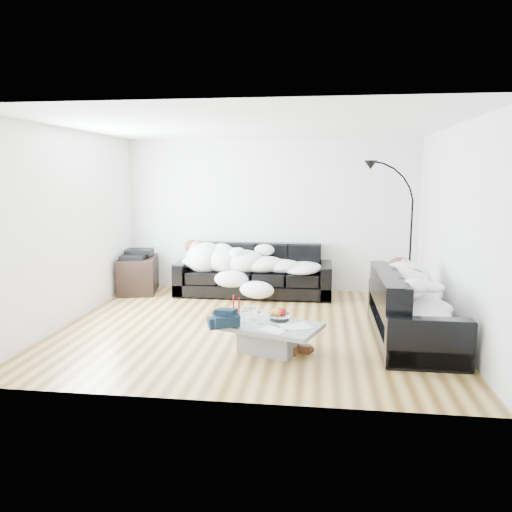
# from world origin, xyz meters

# --- Properties ---
(ground) EXTENTS (5.00, 5.00, 0.00)m
(ground) POSITION_xyz_m (0.00, 0.00, 0.00)
(ground) COLOR brown
(ground) RESTS_ON ground
(wall_back) EXTENTS (5.00, 0.02, 2.60)m
(wall_back) POSITION_xyz_m (0.00, 2.25, 1.30)
(wall_back) COLOR silver
(wall_back) RESTS_ON ground
(wall_left) EXTENTS (0.02, 4.50, 2.60)m
(wall_left) POSITION_xyz_m (-2.50, 0.00, 1.30)
(wall_left) COLOR silver
(wall_left) RESTS_ON ground
(wall_right) EXTENTS (0.02, 4.50, 2.60)m
(wall_right) POSITION_xyz_m (2.50, 0.00, 1.30)
(wall_right) COLOR silver
(wall_right) RESTS_ON ground
(ceiling) EXTENTS (5.00, 5.00, 0.00)m
(ceiling) POSITION_xyz_m (0.00, 0.00, 2.60)
(ceiling) COLOR white
(ceiling) RESTS_ON ground
(sofa_back) EXTENTS (2.57, 0.89, 0.84)m
(sofa_back) POSITION_xyz_m (-0.23, 1.76, 0.42)
(sofa_back) COLOR black
(sofa_back) RESTS_ON ground
(sofa_right) EXTENTS (0.88, 2.05, 0.83)m
(sofa_right) POSITION_xyz_m (2.00, -0.31, 0.41)
(sofa_right) COLOR black
(sofa_right) RESTS_ON ground
(sleeper_back) EXTENTS (2.18, 0.75, 0.44)m
(sleeper_back) POSITION_xyz_m (-0.23, 1.71, 0.64)
(sleeper_back) COLOR white
(sleeper_back) RESTS_ON sofa_back
(sleeper_right) EXTENTS (0.74, 1.76, 0.43)m
(sleeper_right) POSITION_xyz_m (2.00, -0.31, 0.63)
(sleeper_right) COLOR white
(sleeper_right) RESTS_ON sofa_right
(teal_cushion) EXTENTS (0.42, 0.38, 0.20)m
(teal_cushion) POSITION_xyz_m (1.94, 0.32, 0.72)
(teal_cushion) COLOR #0E5965
(teal_cushion) RESTS_ON sofa_right
(coffee_table) EXTENTS (1.29, 1.00, 0.33)m
(coffee_table) POSITION_xyz_m (0.30, -0.94, 0.17)
(coffee_table) COLOR #939699
(coffee_table) RESTS_ON ground
(fruit_bowl) EXTENTS (0.24, 0.24, 0.14)m
(fruit_bowl) POSITION_xyz_m (0.41, -0.78, 0.40)
(fruit_bowl) COLOR white
(fruit_bowl) RESTS_ON coffee_table
(wine_glass_a) EXTENTS (0.08, 0.08, 0.19)m
(wine_glass_a) POSITION_xyz_m (0.11, -0.82, 0.42)
(wine_glass_a) COLOR white
(wine_glass_a) RESTS_ON coffee_table
(wine_glass_b) EXTENTS (0.08, 0.08, 0.17)m
(wine_glass_b) POSITION_xyz_m (0.03, -0.90, 0.42)
(wine_glass_b) COLOR white
(wine_glass_b) RESTS_ON coffee_table
(wine_glass_c) EXTENTS (0.08, 0.08, 0.19)m
(wine_glass_c) POSITION_xyz_m (0.21, -0.94, 0.43)
(wine_glass_c) COLOR white
(wine_glass_c) RESTS_ON coffee_table
(candle_left) EXTENTS (0.06, 0.06, 0.27)m
(candle_left) POSITION_xyz_m (-0.13, -0.73, 0.46)
(candle_left) COLOR maroon
(candle_left) RESTS_ON coffee_table
(candle_right) EXTENTS (0.05, 0.05, 0.23)m
(candle_right) POSITION_xyz_m (-0.07, -0.73, 0.45)
(candle_right) COLOR maroon
(candle_right) RESTS_ON coffee_table
(newspaper_a) EXTENTS (0.40, 0.36, 0.01)m
(newspaper_a) POSITION_xyz_m (0.61, -1.01, 0.34)
(newspaper_a) COLOR silver
(newspaper_a) RESTS_ON coffee_table
(newspaper_b) EXTENTS (0.34, 0.31, 0.01)m
(newspaper_b) POSITION_xyz_m (0.38, -1.18, 0.34)
(newspaper_b) COLOR silver
(newspaper_b) RESTS_ON coffee_table
(navy_jacket) EXTENTS (0.37, 0.31, 0.18)m
(navy_jacket) POSITION_xyz_m (-0.14, -1.16, 0.50)
(navy_jacket) COLOR black
(navy_jacket) RESTS_ON coffee_table
(shoes) EXTENTS (0.52, 0.43, 0.10)m
(shoes) POSITION_xyz_m (0.56, -0.99, 0.05)
(shoes) COLOR #472311
(shoes) RESTS_ON ground
(av_cabinet) EXTENTS (0.78, 0.99, 0.60)m
(av_cabinet) POSITION_xyz_m (-2.22, 1.71, 0.30)
(av_cabinet) COLOR black
(av_cabinet) RESTS_ON ground
(stereo) EXTENTS (0.48, 0.39, 0.13)m
(stereo) POSITION_xyz_m (-2.22, 1.71, 0.67)
(stereo) COLOR black
(stereo) RESTS_ON av_cabinet
(floor_lamp) EXTENTS (0.76, 0.48, 1.96)m
(floor_lamp) POSITION_xyz_m (2.30, 1.81, 0.98)
(floor_lamp) COLOR black
(floor_lamp) RESTS_ON ground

